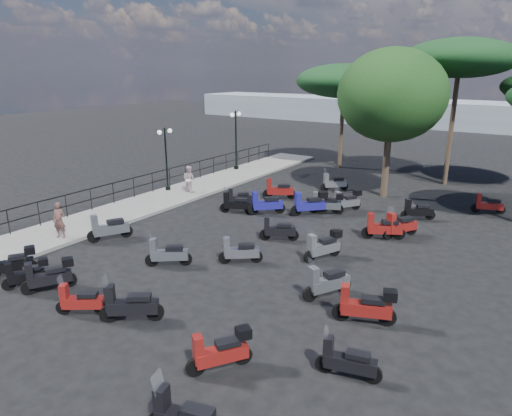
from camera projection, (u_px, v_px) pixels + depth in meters
The scene contains 37 objects.
ground at pixel (227, 241), 18.84m from camera, with size 120.00×120.00×0.00m, color black.
sidewalk at pixel (164, 199), 24.63m from camera, with size 3.00×30.00×0.15m, color slate.
railing at pixel (143, 181), 24.91m from camera, with size 0.04×26.04×1.10m.
lamp_post_1 at pixel (166, 155), 25.53m from camera, with size 0.28×1.05×3.55m.
lamp_post_2 at pixel (236, 136), 30.81m from camera, with size 0.38×1.16×3.96m.
woman at pixel (59, 220), 18.59m from camera, with size 0.54×0.36×1.49m, color brown.
pedestrian_far at pixel (189, 179), 25.49m from camera, with size 0.72×0.56×1.48m, color beige.
scooter_1 at pixel (12, 263), 15.51m from camera, with size 1.01×1.46×1.30m.
scooter_2 at pixel (109, 228), 18.78m from camera, with size 1.04×1.68×1.47m.
scooter_3 at pixel (236, 204), 22.31m from camera, with size 1.58×0.89×1.35m.
scooter_4 at pixel (239, 198), 23.55m from camera, with size 1.11×1.13×1.19m.
scooter_5 at pixel (279, 190), 24.69m from camera, with size 1.62×1.07×1.45m.
scooter_6 at pixel (27, 274), 14.78m from camera, with size 0.86×1.35×1.18m.
scooter_7 at pixel (49, 276), 14.51m from camera, with size 1.00×1.51×1.33m.
scooter_8 at pixel (167, 254), 16.33m from camera, with size 1.39×1.12×1.34m.
scooter_9 at pixel (266, 204), 22.11m from camera, with size 1.40×1.39×1.48m.
scooter_10 at pixel (310, 204), 21.98m from camera, with size 1.42×1.48×1.49m.
scooter_11 at pixel (334, 183), 26.32m from camera, with size 1.24×1.30×1.35m.
scooter_12 at pixel (130, 305), 12.73m from camera, with size 1.49×1.19×1.43m.
scooter_13 at pixel (80, 301), 13.12m from camera, with size 1.31×0.94×1.21m.
scooter_14 at pixel (240, 252), 16.57m from camera, with size 1.34×1.09×1.30m.
scooter_15 at pixel (278, 230), 18.76m from camera, with size 1.45×0.96×1.30m.
scooter_16 at pixel (327, 203), 22.23m from camera, with size 1.61×0.88×1.35m.
scooter_18 at pixel (327, 283), 14.08m from camera, with size 1.01×1.61×1.42m.
scooter_19 at pixel (323, 246), 16.90m from camera, with size 0.92×1.60×1.36m.
scooter_20 at pixel (417, 211), 21.29m from camera, with size 1.41×1.01×1.30m.
scooter_21 at pixel (347, 201), 22.61m from camera, with size 1.08×1.48×1.34m.
scooter_22 at pixel (347, 361), 10.43m from camera, with size 1.53×0.61×1.23m.
scooter_23 at pixel (220, 352), 10.67m from camera, with size 1.07×1.43×1.31m.
scooter_24 at pixel (365, 306), 12.63m from camera, with size 1.69×0.89×1.41m.
scooter_25 at pixel (383, 228), 18.90m from camera, with size 1.64×1.02×1.43m.
scooter_26 at pixel (400, 226), 19.09m from camera, with size 1.06×1.64×1.45m.
scooter_27 at pixel (488, 205), 22.26m from camera, with size 1.52×0.70×1.24m.
broadleaf_tree at pixel (392, 95), 23.71m from camera, with size 5.69×5.69×7.90m.
pine_0 at pixel (460, 58), 25.78m from camera, with size 6.39×6.39×8.50m.
pine_2 at pixel (344, 81), 30.95m from camera, with size 6.57×6.57×7.14m.
distant_hills at pixel (454, 114), 54.29m from camera, with size 70.00×8.00×3.00m, color gray.
Camera 1 is at (10.70, -14.03, 6.86)m, focal length 32.00 mm.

